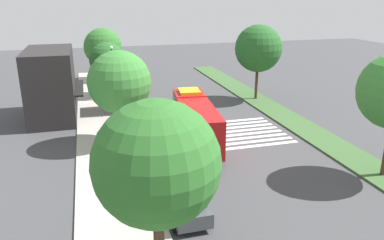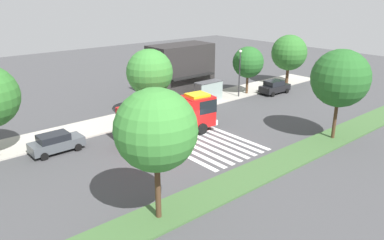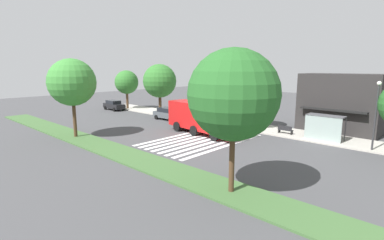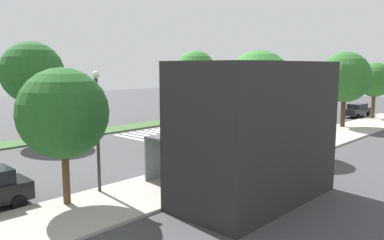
{
  "view_description": "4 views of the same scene",
  "coord_description": "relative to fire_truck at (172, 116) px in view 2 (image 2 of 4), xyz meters",
  "views": [
    {
      "loc": [
        -28.68,
        9.98,
        11.45
      ],
      "look_at": [
        0.42,
        1.86,
        1.37
      ],
      "focal_mm": 35.47,
      "sensor_mm": 36.0,
      "label": 1
    },
    {
      "loc": [
        -21.48,
        -24.46,
        13.16
      ],
      "look_at": [
        0.49,
        1.4,
        1.37
      ],
      "focal_mm": 35.13,
      "sensor_mm": 36.0,
      "label": 2
    },
    {
      "loc": [
        18.83,
        -21.42,
        7.27
      ],
      "look_at": [
        -2.26,
        0.96,
        1.68
      ],
      "focal_mm": 27.23,
      "sensor_mm": 36.0,
      "label": 3
    },
    {
      "loc": [
        23.85,
        23.55,
        6.38
      ],
      "look_at": [
        -0.93,
        0.1,
        1.57
      ],
      "focal_mm": 36.31,
      "sensor_mm": 36.0,
      "label": 4
    }
  ],
  "objects": [
    {
      "name": "sidewalk_tree_east",
      "position": [
        16.78,
        5.59,
        2.26
      ],
      "size": [
        4.04,
        4.04,
        6.16
      ],
      "color": "#513823",
      "rests_on": "sidewalk"
    },
    {
      "name": "fire_truck",
      "position": [
        0.0,
        0.0,
        0.0
      ],
      "size": [
        9.79,
        3.52,
        3.71
      ],
      "rotation": [
        0.0,
        0.0,
        -0.11
      ],
      "color": "#B71414",
      "rests_on": "ground_plane"
    },
    {
      "name": "median_tree_far_west",
      "position": [
        -8.96,
        -10.32,
        3.73
      ],
      "size": [
        4.78,
        4.78,
        8.01
      ],
      "color": "#47301E",
      "rests_on": "median_strip"
    },
    {
      "name": "sidewalk_tree_far_east",
      "position": [
        25.54,
        5.59,
        2.59
      ],
      "size": [
        5.08,
        5.08,
        7.02
      ],
      "color": "#47301E",
      "rests_on": "sidewalk"
    },
    {
      "name": "storefront_building",
      "position": [
        10.11,
        11.27,
        1.27
      ],
      "size": [
        8.33,
        4.97,
        6.57
      ],
      "color": "#282626",
      "rests_on": "ground_plane"
    },
    {
      "name": "crosswalk",
      "position": [
        1.26,
        -2.11,
        -2.01
      ],
      "size": [
        6.75,
        12.07,
        0.01
      ],
      "color": "silver",
      "rests_on": "ground_plane"
    },
    {
      "name": "sidewalk_tree_center",
      "position": [
        1.43,
        5.59,
        3.01
      ],
      "size": [
        4.86,
        4.86,
        7.33
      ],
      "color": "#47301E",
      "rests_on": "sidewalk"
    },
    {
      "name": "fire_hydrant",
      "position": [
        -9.45,
        5.09,
        -1.52
      ],
      "size": [
        0.28,
        0.28,
        0.7
      ],
      "primitive_type": "cylinder",
      "color": "gold",
      "rests_on": "sidewalk"
    },
    {
      "name": "bus_stop_shelter",
      "position": [
        10.38,
        5.88,
        -0.13
      ],
      "size": [
        3.5,
        1.4,
        2.46
      ],
      "color": "#4C4C51",
      "rests_on": "sidewalk"
    },
    {
      "name": "median_tree_west",
      "position": [
        10.88,
        -10.32,
        3.76
      ],
      "size": [
        5.14,
        5.14,
        8.21
      ],
      "color": "#47301E",
      "rests_on": "median_strip"
    },
    {
      "name": "parked_car_mid",
      "position": [
        -9.84,
        3.39,
        -1.14
      ],
      "size": [
        4.44,
        2.1,
        1.69
      ],
      "rotation": [
        0.0,
        0.0,
        0.01
      ],
      "color": "#474C51",
      "rests_on": "ground_plane"
    },
    {
      "name": "bench_near_shelter",
      "position": [
        6.38,
        5.9,
        -1.42
      ],
      "size": [
        1.6,
        0.5,
        0.9
      ],
      "color": "black",
      "rests_on": "sidewalk"
    },
    {
      "name": "sidewalk",
      "position": [
        1.36,
        6.89,
        -1.94
      ],
      "size": [
        60.0,
        4.6,
        0.14
      ],
      "primitive_type": "cube",
      "color": "#ADA89E",
      "rests_on": "ground_plane"
    },
    {
      "name": "street_lamp",
      "position": [
        14.78,
        5.19,
        1.67
      ],
      "size": [
        0.36,
        0.36,
        5.97
      ],
      "color": "#2D2D30",
      "rests_on": "sidewalk"
    },
    {
      "name": "parked_car_east",
      "position": [
        19.8,
        3.39,
        -1.09
      ],
      "size": [
        4.43,
        2.22,
        1.81
      ],
      "rotation": [
        0.0,
        0.0,
        -0.04
      ],
      "color": "black",
      "rests_on": "ground_plane"
    },
    {
      "name": "ground_plane",
      "position": [
        1.36,
        -2.11,
        -2.01
      ],
      "size": [
        120.0,
        120.0,
        0.0
      ],
      "primitive_type": "plane",
      "color": "#424244"
    },
    {
      "name": "median_strip",
      "position": [
        1.36,
        -10.32,
        -1.94
      ],
      "size": [
        60.0,
        3.0,
        0.14
      ],
      "primitive_type": "cube",
      "color": "#3D6033",
      "rests_on": "ground_plane"
    }
  ]
}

